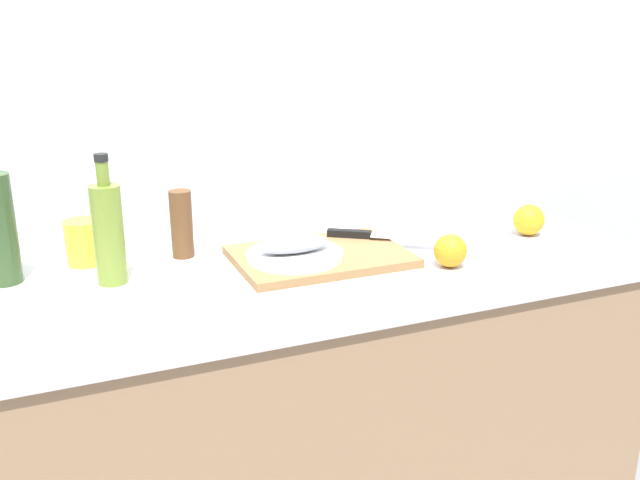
# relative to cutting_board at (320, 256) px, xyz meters

# --- Properties ---
(back_wall) EXTENTS (3.20, 0.05, 2.50)m
(back_wall) POSITION_rel_cutting_board_xyz_m (-0.23, 0.31, 0.34)
(back_wall) COLOR silver
(back_wall) RESTS_ON ground_plane
(kitchen_counter) EXTENTS (2.00, 0.60, 0.90)m
(kitchen_counter) POSITION_rel_cutting_board_xyz_m (-0.23, -0.02, -0.46)
(kitchen_counter) COLOR #9E7A56
(kitchen_counter) RESTS_ON ground_plane
(cutting_board) EXTENTS (0.40, 0.28, 0.02)m
(cutting_board) POSITION_rel_cutting_board_xyz_m (0.00, 0.00, 0.00)
(cutting_board) COLOR olive
(cutting_board) RESTS_ON kitchen_counter
(white_plate) EXTENTS (0.22, 0.22, 0.01)m
(white_plate) POSITION_rel_cutting_board_xyz_m (-0.07, -0.02, 0.02)
(white_plate) COLOR white
(white_plate) RESTS_ON cutting_board
(fish_fillet) EXTENTS (0.17, 0.07, 0.04)m
(fish_fillet) POSITION_rel_cutting_board_xyz_m (-0.07, -0.02, 0.04)
(fish_fillet) COLOR gray
(fish_fillet) RESTS_ON white_plate
(chef_knife) EXTENTS (0.26, 0.18, 0.02)m
(chef_knife) POSITION_rel_cutting_board_xyz_m (0.16, 0.05, 0.02)
(chef_knife) COLOR silver
(chef_knife) RESTS_ON cutting_board
(olive_oil_bottle) EXTENTS (0.06, 0.06, 0.28)m
(olive_oil_bottle) POSITION_rel_cutting_board_xyz_m (-0.46, 0.04, 0.10)
(olive_oil_bottle) COLOR olive
(olive_oil_bottle) RESTS_ON kitchen_counter
(coffee_mug_0) EXTENTS (0.13, 0.09, 0.10)m
(coffee_mug_0) POSITION_rel_cutting_board_xyz_m (-0.50, 0.19, 0.04)
(coffee_mug_0) COLOR yellow
(coffee_mug_0) RESTS_ON kitchen_counter
(orange_0) EXTENTS (0.08, 0.08, 0.08)m
(orange_0) POSITION_rel_cutting_board_xyz_m (0.26, -0.15, 0.03)
(orange_0) COLOR orange
(orange_0) RESTS_ON kitchen_counter
(orange_2) EXTENTS (0.08, 0.08, 0.08)m
(orange_2) POSITION_rel_cutting_board_xyz_m (0.58, -0.02, 0.03)
(orange_2) COLOR orange
(orange_2) RESTS_ON kitchen_counter
(pepper_mill) EXTENTS (0.05, 0.05, 0.16)m
(pepper_mill) POSITION_rel_cutting_board_xyz_m (-0.29, 0.15, 0.07)
(pepper_mill) COLOR brown
(pepper_mill) RESTS_ON kitchen_counter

